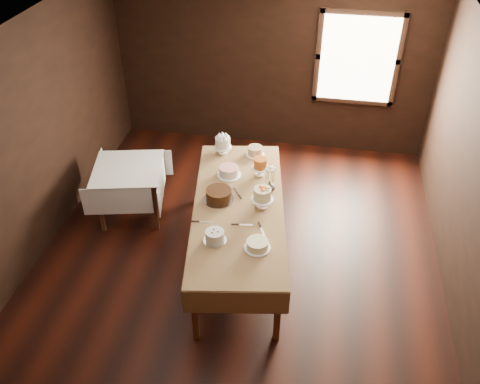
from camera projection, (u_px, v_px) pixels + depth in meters
name	position (u px, v px, depth m)	size (l,w,h in m)	color
floor	(237.00, 261.00, 6.37)	(5.00, 6.00, 0.01)	black
ceiling	(236.00, 46.00, 4.70)	(5.00, 6.00, 0.01)	beige
wall_back	(272.00, 65.00, 7.91)	(5.00, 0.02, 2.80)	black
wall_left	(27.00, 149.00, 5.89)	(0.02, 6.00, 2.80)	black
wall_right	(475.00, 194.00, 5.18)	(0.02, 6.00, 2.80)	black
window	(358.00, 59.00, 7.55)	(1.10, 0.05, 1.30)	#FFEABF
display_table	(238.00, 210.00, 5.98)	(1.46, 2.82, 0.83)	#462613
side_table	(128.00, 174.00, 6.76)	(1.08, 1.08, 0.76)	#462613
cake_meringue	(223.00, 146.00, 6.81)	(0.28, 0.28, 0.26)	white
cake_speckled	(255.00, 151.00, 6.81)	(0.25, 0.25, 0.12)	white
cake_lattice	(229.00, 172.00, 6.41)	(0.31, 0.31, 0.12)	white
cake_caramel	(260.00, 168.00, 6.39)	(0.22, 0.22, 0.26)	white
cake_chocolate	(219.00, 195.00, 5.99)	(0.43, 0.43, 0.14)	silver
cake_flowers	(262.00, 199.00, 5.85)	(0.29, 0.29, 0.27)	white
cake_swirl	(215.00, 236.00, 5.41)	(0.28, 0.28, 0.13)	silver
cake_cream	(257.00, 245.00, 5.32)	(0.31, 0.31, 0.10)	white
cake_server_a	(246.00, 225.00, 5.66)	(0.24, 0.03, 0.01)	silver
cake_server_b	(262.00, 231.00, 5.57)	(0.24, 0.03, 0.01)	silver
cake_server_c	(236.00, 191.00, 6.17)	(0.24, 0.03, 0.01)	silver
cake_server_d	(260.00, 189.00, 6.20)	(0.24, 0.03, 0.01)	silver
cake_server_e	(206.00, 222.00, 5.70)	(0.24, 0.03, 0.01)	silver
flower_vase	(270.00, 186.00, 6.13)	(0.14, 0.14, 0.14)	#2D2823
flower_bouquet	(270.00, 173.00, 6.02)	(0.14, 0.14, 0.20)	white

